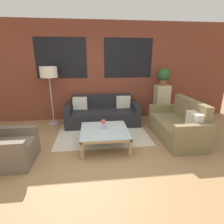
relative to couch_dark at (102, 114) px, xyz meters
name	(u,v)px	position (x,y,z in m)	size (l,w,h in m)	color
ground_plane	(102,161)	(-0.14, -1.95, -0.28)	(16.00, 16.00, 0.00)	#9E754C
wall_back_brick	(96,72)	(-0.14, 0.49, 1.13)	(8.40, 0.09, 2.80)	brown
rug	(103,134)	(-0.05, -0.77, -0.28)	(2.21, 1.50, 0.00)	beige
couch_dark	(102,114)	(0.00, 0.00, 0.00)	(2.03, 0.88, 0.78)	#232328
settee_vintage	(178,126)	(1.68, -1.20, 0.03)	(0.80, 1.58, 0.92)	olive
armchair_corner	(8,149)	(-1.80, -1.80, 0.00)	(0.80, 0.80, 0.84)	#6B5B4C
coffee_table	(105,132)	(-0.05, -1.39, 0.05)	(0.99, 0.99, 0.38)	silver
floor_lamp	(49,74)	(-1.39, 0.10, 1.13)	(0.45, 0.45, 1.60)	#B2B2B7
drawer_cabinet	(161,102)	(1.83, 0.22, 0.24)	(0.40, 0.39, 1.03)	#C6B793
potted_plant	(164,76)	(1.83, 0.22, 1.03)	(0.35, 0.35, 0.49)	brown
flower_vase	(104,123)	(-0.06, -1.31, 0.22)	(0.11, 0.11, 0.20)	#ADBCC6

